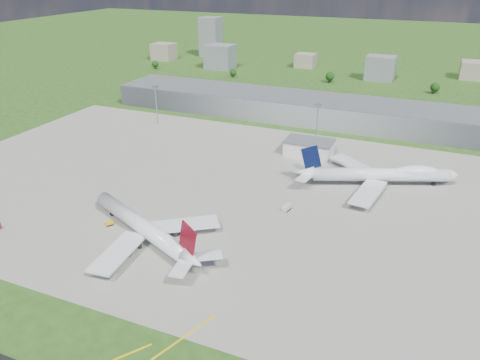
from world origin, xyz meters
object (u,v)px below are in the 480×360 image
at_px(van_white_near, 287,208).
at_px(tug_yellow, 109,224).
at_px(airliner_blue_quad, 381,175).
at_px(airliner_red_twin, 144,228).

bearing_deg(van_white_near, tug_yellow, 134.55).
relative_size(airliner_blue_quad, tug_yellow, 19.87).
xyz_separation_m(airliner_red_twin, van_white_near, (43.88, 45.20, -4.11)).
xyz_separation_m(airliner_blue_quad, van_white_near, (-34.00, -42.57, -4.44)).
bearing_deg(airliner_blue_quad, airliner_red_twin, -153.57).
relative_size(airliner_red_twin, airliner_blue_quad, 0.92).
xyz_separation_m(airliner_red_twin, tug_yellow, (-20.11, 3.78, -4.56)).
height_order(airliner_blue_quad, van_white_near, airliner_blue_quad).
relative_size(airliner_red_twin, tug_yellow, 18.34).
relative_size(airliner_blue_quad, van_white_near, 13.58).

